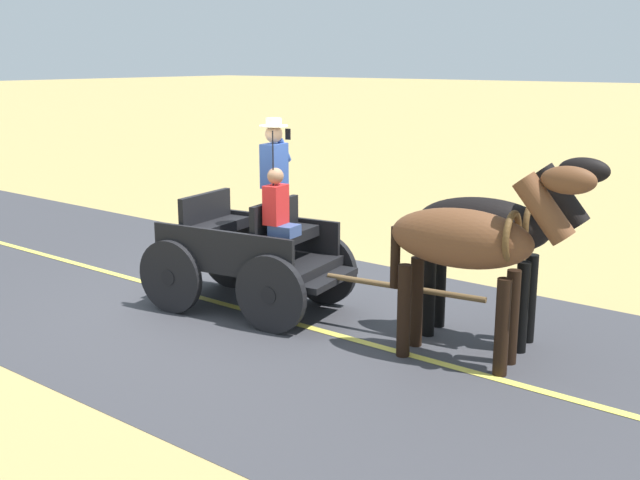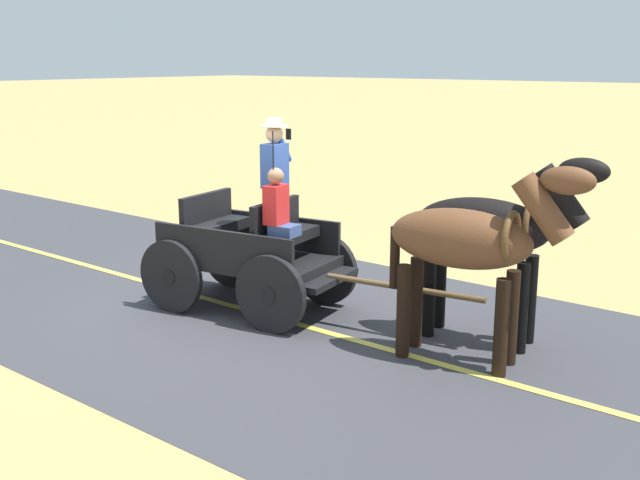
# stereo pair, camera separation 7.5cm
# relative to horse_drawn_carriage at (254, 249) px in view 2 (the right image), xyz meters

# --- Properties ---
(ground_plane) EXTENTS (200.00, 200.00, 0.00)m
(ground_plane) POSITION_rel_horse_drawn_carriage_xyz_m (0.14, -0.36, -0.82)
(ground_plane) COLOR tan
(road_surface) EXTENTS (5.97, 160.00, 0.01)m
(road_surface) POSITION_rel_horse_drawn_carriage_xyz_m (0.14, -0.36, -0.81)
(road_surface) COLOR #38383D
(road_surface) RESTS_ON ground
(road_centre_stripe) EXTENTS (0.12, 160.00, 0.00)m
(road_centre_stripe) POSITION_rel_horse_drawn_carriage_xyz_m (0.14, -0.36, -0.81)
(road_centre_stripe) COLOR #DBCC4C
(road_centre_stripe) RESTS_ON road_surface
(horse_drawn_carriage) EXTENTS (1.77, 4.51, 2.50)m
(horse_drawn_carriage) POSITION_rel_horse_drawn_carriage_xyz_m (0.00, 0.00, 0.00)
(horse_drawn_carriage) COLOR black
(horse_drawn_carriage) RESTS_ON ground
(horse_near_side) EXTENTS (0.81, 2.15, 2.21)m
(horse_near_side) POSITION_rel_horse_drawn_carriage_xyz_m (-0.83, 2.94, 0.51)
(horse_near_side) COLOR black
(horse_near_side) RESTS_ON ground
(horse_off_side) EXTENTS (0.80, 2.15, 2.21)m
(horse_off_side) POSITION_rel_horse_drawn_carriage_xyz_m (-0.09, 3.05, 0.51)
(horse_off_side) COLOR brown
(horse_off_side) RESTS_ON ground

